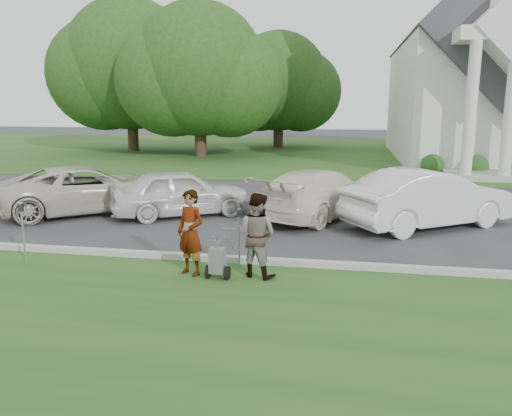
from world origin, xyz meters
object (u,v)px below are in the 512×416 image
(striping_cart, at_px, (218,261))
(car_b, at_px, (181,192))
(parking_meter_near, at_px, (239,231))
(tree_left, at_px, (199,76))
(car_c, at_px, (320,193))
(person_right, at_px, (257,236))
(church, at_px, (481,60))
(tree_far, at_px, (130,71))
(person_left, at_px, (191,233))
(tree_back, at_px, (278,86))
(car_a, at_px, (88,189))
(parking_meter_far, at_px, (23,225))
(car_d, at_px, (428,198))

(striping_cart, relative_size, car_b, 0.22)
(striping_cart, height_order, parking_meter_near, parking_meter_near)
(tree_left, relative_size, car_c, 2.13)
(person_right, bearing_deg, church, -92.62)
(tree_far, relative_size, parking_meter_near, 9.19)
(person_left, bearing_deg, tree_far, 141.00)
(tree_back, distance_m, parking_meter_near, 30.17)
(person_right, bearing_deg, striping_cart, 40.46)
(parking_meter_near, relative_size, car_a, 0.24)
(tree_left, bearing_deg, parking_meter_near, -71.49)
(tree_left, xyz_separation_m, striping_cart, (7.01, -22.47, -4.75))
(church, bearing_deg, parking_meter_near, -113.07)
(tree_left, distance_m, parking_meter_far, 22.79)
(car_a, bearing_deg, parking_meter_far, 154.99)
(car_c, height_order, car_d, car_d)
(person_left, bearing_deg, car_b, 135.64)
(tree_far, bearing_deg, church, -4.66)
(church, distance_m, tree_left, 17.07)
(car_d, bearing_deg, car_a, 54.73)
(tree_back, distance_m, car_b, 25.47)
(church, distance_m, tree_back, 14.77)
(car_a, bearing_deg, tree_back, -44.82)
(tree_back, xyz_separation_m, person_left, (2.43, -30.33, -3.87))
(parking_meter_far, xyz_separation_m, car_d, (8.97, 4.90, -0.03))
(car_a, xyz_separation_m, car_c, (7.23, 0.62, -0.01))
(striping_cart, height_order, parking_meter_far, parking_meter_far)
(tree_far, bearing_deg, striping_cart, -62.95)
(car_a, relative_size, car_d, 1.08)
(tree_left, distance_m, car_c, 19.19)
(church, xyz_separation_m, car_a, (-15.59, -18.30, -5.21))
(striping_cart, bearing_deg, car_b, 118.75)
(person_right, height_order, parking_meter_far, person_right)
(person_right, bearing_deg, car_b, -37.96)
(tree_left, bearing_deg, tree_back, 63.43)
(striping_cart, relative_size, car_d, 0.19)
(parking_meter_far, xyz_separation_m, car_c, (5.97, 5.67, -0.11))
(person_left, height_order, person_right, person_left)
(parking_meter_near, bearing_deg, car_c, 75.16)
(church, relative_size, car_d, 4.93)
(parking_meter_far, bearing_deg, car_c, 43.54)
(person_right, height_order, car_b, person_right)
(car_d, bearing_deg, person_right, 106.68)
(church, relative_size, tree_left, 2.27)
(tree_back, relative_size, person_left, 5.62)
(tree_far, distance_m, person_left, 28.63)
(tree_back, xyz_separation_m, car_a, (-2.58, -25.17, -3.99))
(church, bearing_deg, tree_left, -176.21)
(striping_cart, height_order, car_d, car_d)
(tree_back, distance_m, person_right, 30.67)
(person_left, distance_m, car_c, 6.19)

